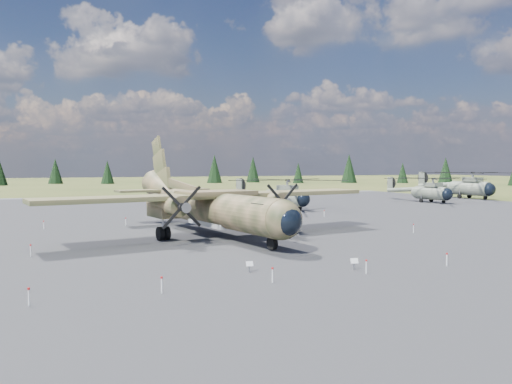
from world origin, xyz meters
name	(u,v)px	position (x,y,z in m)	size (l,w,h in m)	color
ground	(251,243)	(0.00, 0.00, 0.00)	(500.00, 500.00, 0.00)	brown
apron	(215,229)	(0.00, 10.00, 0.00)	(120.00, 120.00, 0.04)	slate
transport_plane	(211,203)	(-1.74, 5.60, 2.96)	(31.22, 28.09, 10.29)	#2F381E
helicopter_near	(285,188)	(15.93, 27.28, 3.13)	(22.38, 22.39, 4.42)	gray
helicopter_mid	(431,185)	(45.00, 30.24, 3.05)	(18.68, 20.83, 4.30)	gray
helicopter_far	(470,180)	(59.19, 35.67, 3.67)	(22.90, 25.23, 5.17)	gray
info_placard_left	(249,265)	(-4.20, -10.58, 0.45)	(0.44, 0.22, 0.67)	gray
info_placard_right	(354,262)	(1.92, -12.35, 0.49)	(0.50, 0.28, 0.74)	gray
barrier_fence	(246,237)	(-0.46, -0.08, 0.51)	(33.12, 29.62, 0.85)	white
treeline	(317,189)	(2.43, -6.73, 4.68)	(321.66, 317.62, 10.91)	black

